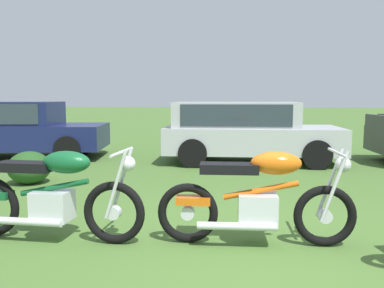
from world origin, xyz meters
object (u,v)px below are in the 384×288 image
motorcycle_orange (258,199)px  shrub_low (29,168)px  car_silver (244,127)px  car_navy (11,127)px  motorcycle_green (52,196)px

motorcycle_orange → shrub_low: bearing=144.8°
shrub_low → car_silver: bearing=36.3°
car_navy → shrub_low: car_navy is taller
motorcycle_green → car_navy: car_navy is taller
motorcycle_orange → car_navy: bearing=135.5°
motorcycle_orange → car_silver: car_silver is taller
car_silver → motorcycle_orange: bearing=-90.5°
motorcycle_green → car_navy: bearing=126.9°
motorcycle_orange → car_navy: 8.09m
motorcycle_orange → car_silver: size_ratio=0.50×
motorcycle_green → car_navy: (-3.76, 5.58, 0.31)m
motorcycle_orange → shrub_low: (-3.91, 2.58, -0.20)m
motorcycle_green → shrub_low: size_ratio=2.78×
shrub_low → motorcycle_green: bearing=-57.3°
car_silver → car_navy: bearing=178.2°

